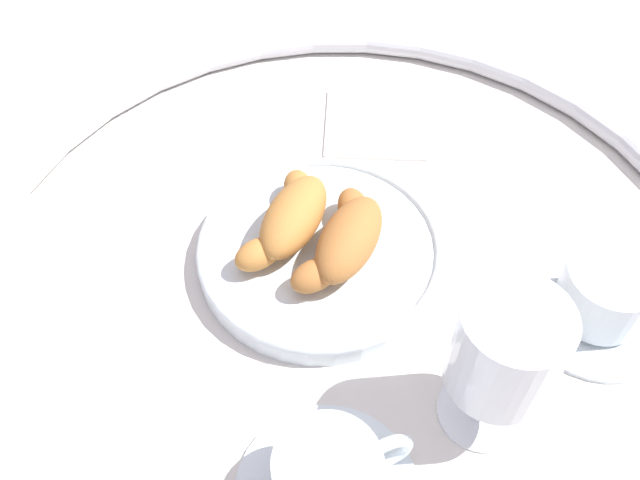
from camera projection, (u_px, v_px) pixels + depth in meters
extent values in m
plane|color=silver|center=(347.00, 270.00, 0.62)|extent=(2.20, 2.20, 0.00)
torus|color=silver|center=(348.00, 262.00, 0.61)|extent=(0.70, 0.70, 0.02)
cylinder|color=silver|center=(320.00, 254.00, 0.62)|extent=(0.23, 0.23, 0.02)
torus|color=silver|center=(320.00, 247.00, 0.61)|extent=(0.23, 0.23, 0.01)
ellipsoid|color=#AD6B33|center=(349.00, 239.00, 0.58)|extent=(0.10, 0.05, 0.04)
ellipsoid|color=#AD6B33|center=(353.00, 208.00, 0.62)|extent=(0.05, 0.05, 0.03)
ellipsoid|color=#AD6B33|center=(314.00, 275.00, 0.57)|extent=(0.05, 0.05, 0.03)
ellipsoid|color=#BC7A38|center=(292.00, 219.00, 0.60)|extent=(0.10, 0.06, 0.04)
ellipsoid|color=#BC7A38|center=(299.00, 189.00, 0.63)|extent=(0.05, 0.05, 0.03)
ellipsoid|color=#BC7A38|center=(258.00, 254.00, 0.58)|extent=(0.05, 0.05, 0.03)
cylinder|color=silver|center=(594.00, 311.00, 0.59)|extent=(0.14, 0.14, 0.01)
cylinder|color=silver|center=(605.00, 291.00, 0.56)|extent=(0.08, 0.08, 0.05)
cylinder|color=brown|center=(614.00, 276.00, 0.54)|extent=(0.07, 0.07, 0.01)
cylinder|color=silver|center=(327.00, 477.00, 0.46)|extent=(0.08, 0.08, 0.05)
cylinder|color=brown|center=(328.00, 465.00, 0.45)|extent=(0.07, 0.07, 0.01)
torus|color=silver|center=(387.00, 452.00, 0.47)|extent=(0.04, 0.03, 0.04)
cylinder|color=white|center=(480.00, 411.00, 0.53)|extent=(0.07, 0.07, 0.01)
cylinder|color=white|center=(487.00, 393.00, 0.51)|extent=(0.01, 0.01, 0.05)
cylinder|color=white|center=(507.00, 348.00, 0.45)|extent=(0.08, 0.08, 0.08)
cylinder|color=yellow|center=(505.00, 352.00, 0.46)|extent=(0.07, 0.07, 0.07)
cube|color=silver|center=(375.00, 123.00, 0.74)|extent=(0.15, 0.15, 0.01)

